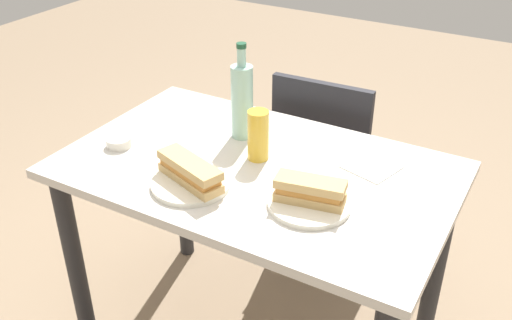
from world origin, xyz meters
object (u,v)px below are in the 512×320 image
Objects in this scene: plate_near at (191,184)px; olive_bowl at (119,142)px; knife_near at (203,172)px; water_bottle at (242,100)px; baguette_sandwich_near at (190,171)px; knife_far at (310,189)px; dining_table at (256,200)px; baguette_sandwich_far at (310,191)px; chair_far at (327,160)px; plate_far at (309,203)px; beer_glass at (258,135)px.

olive_bowl reaches higher than plate_near.
knife_near is 0.30m from water_bottle.
baguette_sandwich_near is 0.34m from knife_far.
plate_near is at bearing -119.24° from dining_table.
dining_table is 0.48m from olive_bowl.
baguette_sandwich_far reaches higher than knife_near.
chair_far reaches higher than plate_near.
baguette_sandwich_near reaches higher than plate_far.
chair_far is 0.76m from plate_far.
baguette_sandwich_near is 0.35m from baguette_sandwich_far.
chair_far reaches higher than baguette_sandwich_far.
knife_near is at bearing 83.56° from baguette_sandwich_near.
beer_glass is (-0.02, 0.04, 0.21)m from dining_table.
beer_glass is at bearing 147.98° from plate_far.
knife_far is (0.32, 0.13, 0.01)m from plate_near.
baguette_sandwich_far is at bearing -35.09° from water_bottle.
knife_near reaches higher than plate_near.
chair_far is 4.83× the size of knife_far.
olive_bowl reaches higher than knife_far.
baguette_sandwich_far is 0.62× the size of water_bottle.
knife_far is at bearing 21.87° from baguette_sandwich_near.
chair_far is at bearing 81.67° from baguette_sandwich_near.
baguette_sandwich_near is at bearing -12.97° from olive_bowl.
baguette_sandwich_near is 0.35m from olive_bowl.
knife_near is 0.33m from plate_far.
beer_glass is at bearing 69.13° from plate_near.
dining_table is 1.36× the size of chair_far.
baguette_sandwich_far is at bearing 13.03° from plate_near.
baguette_sandwich_near is at bearing -119.24° from dining_table.
knife_far is (0.31, 0.07, 0.00)m from knife_near.
chair_far is 0.76m from knife_near.
dining_table is 0.25m from plate_near.
knife_near is 0.95× the size of knife_far.
knife_near is at bearing -114.73° from beer_glass.
baguette_sandwich_near is 2.92× the size of olive_bowl.
chair_far is 0.62m from beer_glass.
knife_near is at bearing 83.56° from plate_near.
olive_bowl is at bearing -159.82° from beer_glass.
plate_far is at bearing 0.07° from olive_bowl.
chair_far is at bearing 108.67° from baguette_sandwich_far.
knife_near is (0.01, 0.05, 0.01)m from plate_near.
beer_glass is (0.09, 0.23, 0.03)m from baguette_sandwich_near.
dining_table is 0.31m from baguette_sandwich_far.
plate_near is 1.27× the size of knife_far.
water_bottle is (-0.03, 0.33, 0.12)m from plate_near.
dining_table is 0.21m from beer_glass.
chair_far is at bearing 56.52° from olive_bowl.
knife_far is at bearing 21.87° from plate_near.
beer_glass is (-0.25, 0.15, 0.03)m from baguette_sandwich_far.
water_bottle reaches higher than baguette_sandwich_far.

